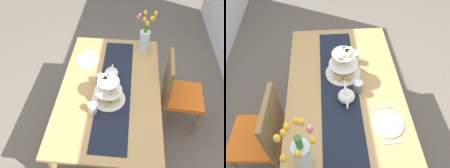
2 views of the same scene
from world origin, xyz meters
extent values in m
plane|color=#6B6056|center=(0.00, 0.00, 0.00)|extent=(8.00, 8.00, 0.00)
cube|color=tan|center=(0.00, 0.00, 0.74)|extent=(1.55, 0.93, 0.03)
cylinder|color=tan|center=(-0.70, -0.39, 0.36)|extent=(0.07, 0.07, 0.72)
cylinder|color=tan|center=(-0.70, 0.39, 0.36)|extent=(0.07, 0.07, 0.72)
cylinder|color=olive|center=(-0.05, 0.93, 0.21)|extent=(0.04, 0.04, 0.41)
cylinder|color=olive|center=(-0.41, 0.96, 0.21)|extent=(0.04, 0.04, 0.41)
cylinder|color=olive|center=(-0.08, 0.57, 0.21)|extent=(0.04, 0.04, 0.41)
cylinder|color=olive|center=(-0.43, 0.60, 0.21)|extent=(0.04, 0.04, 0.41)
cube|color=orange|center=(-0.24, 0.76, 0.43)|extent=(0.45, 0.45, 0.05)
cube|color=olive|center=(-0.26, 0.58, 0.69)|extent=(0.42, 0.06, 0.45)
cube|color=black|center=(0.00, 0.04, 0.75)|extent=(1.39, 0.30, 0.00)
cylinder|color=beige|center=(0.15, 0.00, 0.89)|extent=(0.01, 0.01, 0.28)
cylinder|color=white|center=(0.15, 0.00, 0.76)|extent=(0.30, 0.30, 0.01)
cylinder|color=white|center=(0.15, 0.00, 0.87)|extent=(0.24, 0.24, 0.01)
cylinder|color=white|center=(0.15, 0.00, 0.98)|extent=(0.19, 0.19, 0.01)
cube|color=#DBD274|center=(0.23, -0.01, 0.78)|extent=(0.07, 0.07, 0.04)
cube|color=#E9D07F|center=(0.17, 0.06, 0.79)|extent=(0.08, 0.08, 0.05)
cube|color=#E1BE7D|center=(0.07, 0.04, 0.78)|extent=(0.07, 0.07, 0.04)
cube|color=#E9BA7C|center=(0.07, -0.04, 0.79)|extent=(0.08, 0.08, 0.05)
cube|color=beige|center=(0.16, -0.07, 0.78)|extent=(0.06, 0.06, 0.05)
cube|color=beige|center=(0.19, 0.01, 0.89)|extent=(0.06, 0.04, 0.03)
cube|color=beige|center=(0.19, 0.06, 0.89)|extent=(0.06, 0.07, 0.03)
cube|color=beige|center=(0.15, 0.04, 0.89)|extent=(0.04, 0.06, 0.03)
cube|color=#F3D6C7|center=(0.10, 0.02, 1.00)|extent=(0.07, 0.05, 0.03)
cube|color=#EEEABA|center=(0.12, -0.03, 1.00)|extent=(0.07, 0.06, 0.03)
cube|color=beige|center=(0.15, -0.04, 1.00)|extent=(0.05, 0.06, 0.03)
cube|color=#EDE4C2|center=(0.17, -0.04, 1.00)|extent=(0.05, 0.06, 0.03)
sphere|color=#3370B7|center=(0.15, 0.00, 1.05)|extent=(0.02, 0.02, 0.02)
ellipsoid|color=white|center=(-0.14, 0.00, 0.80)|extent=(0.13, 0.13, 0.10)
cone|color=white|center=(-0.14, 0.00, 0.87)|extent=(0.06, 0.06, 0.04)
cylinder|color=white|center=(-0.05, 0.00, 0.81)|extent=(0.07, 0.02, 0.06)
torus|color=white|center=(-0.22, 0.00, 0.80)|extent=(0.07, 0.01, 0.07)
cylinder|color=silver|center=(-0.60, 0.31, 0.87)|extent=(0.11, 0.11, 0.23)
cylinder|color=#3D7538|center=(-0.60, 0.31, 1.03)|extent=(0.04, 0.04, 0.12)
ellipsoid|color=yellow|center=(-0.52, 0.31, 1.13)|extent=(0.04, 0.04, 0.06)
ellipsoid|color=yellow|center=(-0.57, 0.35, 1.16)|extent=(0.04, 0.04, 0.06)
ellipsoid|color=yellow|center=(-0.60, 0.37, 1.14)|extent=(0.04, 0.04, 0.06)
ellipsoid|color=yellow|center=(-0.64, 0.39, 1.18)|extent=(0.04, 0.04, 0.06)
ellipsoid|color=yellow|center=(-0.70, 0.37, 1.08)|extent=(0.04, 0.04, 0.06)
ellipsoid|color=yellow|center=(-0.71, 0.29, 1.14)|extent=(0.04, 0.04, 0.06)
ellipsoid|color=yellow|center=(-0.64, 0.23, 1.13)|extent=(0.04, 0.04, 0.06)
ellipsoid|color=#E5607A|center=(-0.60, 0.23, 1.17)|extent=(0.04, 0.04, 0.06)
ellipsoid|color=yellow|center=(-0.55, 0.28, 1.16)|extent=(0.04, 0.04, 0.06)
cylinder|color=white|center=(-0.37, -0.28, 0.76)|extent=(0.23, 0.23, 0.01)
cube|color=silver|center=(-0.51, -0.28, 0.75)|extent=(0.02, 0.15, 0.01)
cube|color=silver|center=(-0.22, -0.28, 0.75)|extent=(0.02, 0.17, 0.01)
cylinder|color=slate|center=(-0.05, -0.10, 0.80)|extent=(0.08, 0.08, 0.09)
cylinder|color=white|center=(0.30, -0.12, 0.80)|extent=(0.08, 0.08, 0.09)
camera|label=1|loc=(1.50, 0.16, 2.34)|focal=37.43mm
camera|label=2|loc=(-1.14, 0.13, 2.16)|focal=35.56mm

